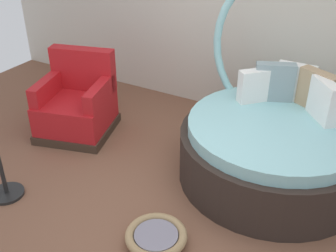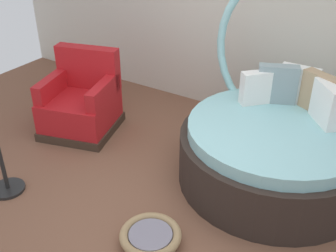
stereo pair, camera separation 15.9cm
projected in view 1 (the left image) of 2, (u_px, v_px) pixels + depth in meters
ground_plane at (182, 214)px, 3.70m from camera, size 8.00×8.00×0.02m
round_daybed at (276, 138)px, 4.01m from camera, size 1.82×1.82×2.05m
red_armchair at (77, 105)px, 4.80m from camera, size 0.99×0.99×0.94m
pet_basket at (156, 238)px, 3.34m from camera, size 0.51×0.51×0.13m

